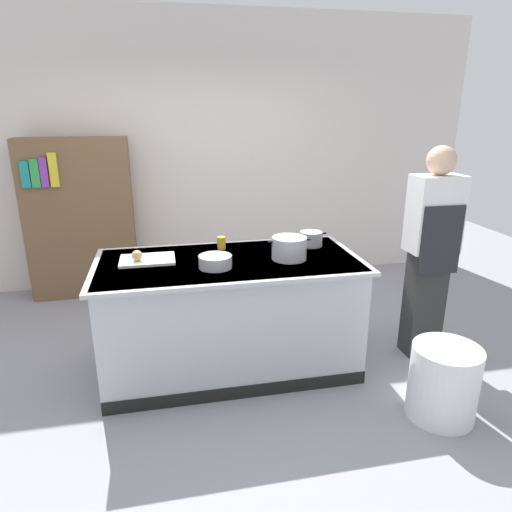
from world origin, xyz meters
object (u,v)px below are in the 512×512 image
(onion, at_px, (137,256))
(sauce_pan, at_px, (311,239))
(mixing_bowl, at_px, (215,262))
(juice_cup, at_px, (221,243))
(bookshelf, at_px, (80,219))
(stock_pot, at_px, (289,248))
(trash_bin, at_px, (443,382))
(person_chef, at_px, (431,249))

(onion, bearing_deg, sauce_pan, 7.09)
(mixing_bowl, xyz_separation_m, juice_cup, (0.10, 0.44, 0.01))
(sauce_pan, bearing_deg, bookshelf, 142.55)
(onion, distance_m, stock_pot, 1.12)
(trash_bin, xyz_separation_m, person_chef, (0.31, 0.80, 0.66))
(sauce_pan, height_order, bookshelf, bookshelf)
(stock_pot, xyz_separation_m, mixing_bowl, (-0.57, -0.08, -0.04))
(person_chef, xyz_separation_m, bookshelf, (-2.93, 1.91, -0.06))
(juice_cup, bearing_deg, bookshelf, 131.14)
(sauce_pan, bearing_deg, mixing_bowl, -155.88)
(stock_pot, height_order, person_chef, person_chef)
(onion, relative_size, bookshelf, 0.05)
(juice_cup, distance_m, trash_bin, 1.90)
(trash_bin, bearing_deg, juice_cup, 137.51)
(mixing_bowl, relative_size, trash_bin, 0.47)
(stock_pot, bearing_deg, mixing_bowl, -171.98)
(mixing_bowl, distance_m, trash_bin, 1.74)
(mixing_bowl, bearing_deg, stock_pot, 8.02)
(stock_pot, relative_size, trash_bin, 0.64)
(onion, xyz_separation_m, stock_pot, (1.11, -0.12, 0.02))
(juice_cup, bearing_deg, trash_bin, -42.49)
(stock_pot, height_order, juice_cup, stock_pot)
(stock_pot, height_order, bookshelf, bookshelf)
(onion, height_order, mixing_bowl, onion)
(onion, bearing_deg, mixing_bowl, -20.29)
(onion, height_order, juice_cup, same)
(trash_bin, relative_size, person_chef, 0.30)
(stock_pot, height_order, mixing_bowl, stock_pot)
(juice_cup, relative_size, bookshelf, 0.06)
(juice_cup, bearing_deg, stock_pot, -37.67)
(stock_pot, distance_m, trash_bin, 1.39)
(sauce_pan, height_order, person_chef, person_chef)
(sauce_pan, bearing_deg, trash_bin, -63.22)
(person_chef, bearing_deg, trash_bin, 164.82)
(onion, xyz_separation_m, person_chef, (2.27, -0.16, -0.05))
(onion, xyz_separation_m, trash_bin, (1.96, -0.96, -0.71))
(sauce_pan, bearing_deg, stock_pot, -132.48)
(onion, distance_m, bookshelf, 1.87)
(stock_pot, height_order, trash_bin, stock_pot)
(onion, height_order, stock_pot, stock_pot)
(sauce_pan, xyz_separation_m, juice_cup, (-0.73, 0.06, -0.01))
(trash_bin, bearing_deg, sauce_pan, 116.78)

